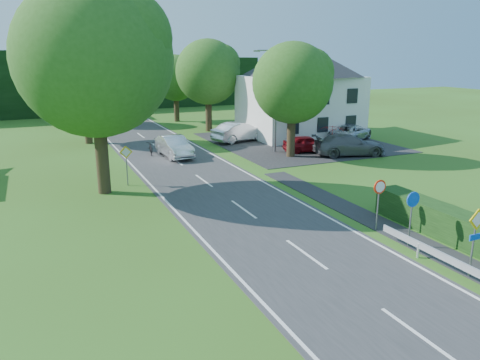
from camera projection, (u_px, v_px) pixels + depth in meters
name	position (u px, v px, depth m)	size (l,w,h in m)	color
road	(228.00, 199.00, 25.57)	(7.00, 80.00, 0.04)	#333235
parking_pad	(297.00, 142.00, 41.73)	(14.00, 16.00, 0.04)	#232325
line_edge_left	(171.00, 206.00, 24.30)	(0.12, 80.00, 0.01)	white
line_edge_right	(281.00, 191.00, 26.84)	(0.12, 80.00, 0.01)	white
line_centre	(228.00, 198.00, 25.57)	(0.12, 80.00, 0.01)	white
tree_main	(97.00, 89.00, 25.22)	(9.40, 9.40, 11.64)	#295519
tree_left_far	(85.00, 94.00, 40.12)	(7.00, 7.00, 8.58)	#295519
tree_right_far	(208.00, 86.00, 46.51)	(7.40, 7.40, 9.09)	#295519
tree_left_back	(78.00, 88.00, 50.96)	(6.60, 6.60, 8.07)	#295519
tree_right_back	(176.00, 88.00, 53.38)	(6.20, 6.20, 7.56)	#295519
tree_right_mid	(292.00, 100.00, 34.83)	(7.00, 7.00, 8.58)	#295519
treeline_right	(158.00, 82.00, 68.34)	(30.00, 5.00, 7.00)	black
house_white	(300.00, 89.00, 44.00)	(10.60, 8.40, 8.60)	white
streetlight	(274.00, 96.00, 36.37)	(2.03, 0.18, 8.00)	slate
sign_priority_right	(476.00, 230.00, 16.19)	(0.78, 0.09, 2.59)	slate
sign_roundabout	(412.00, 208.00, 18.87)	(0.64, 0.08, 2.37)	slate
sign_speed_limit	(379.00, 193.00, 20.60)	(0.64, 0.11, 2.37)	slate
sign_priority_left	(126.00, 158.00, 27.75)	(0.78, 0.09, 2.44)	slate
moving_car	(174.00, 146.00, 35.63)	(1.67, 4.80, 1.58)	silver
motorcycle	(151.00, 147.00, 36.54)	(0.71, 2.03, 1.07)	black
parked_car_red	(307.00, 144.00, 37.39)	(1.56, 3.87, 1.32)	maroon
parked_car_silver_a	(240.00, 132.00, 41.74)	(1.82, 5.23, 1.72)	silver
parked_car_grey	(349.00, 145.00, 36.11)	(2.25, 5.53, 1.61)	#55555A
parked_car_silver_b	(351.00, 132.00, 42.32)	(2.42, 5.25, 1.46)	silver
parasol	(332.00, 136.00, 38.92)	(2.06, 2.10, 1.89)	red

